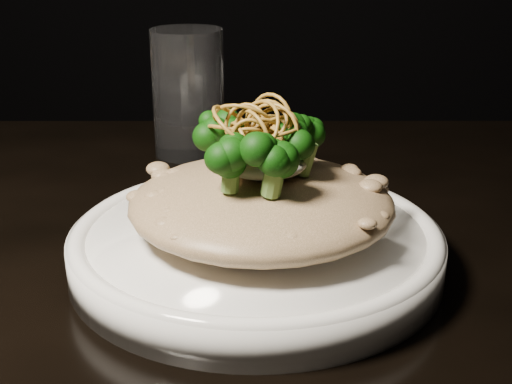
# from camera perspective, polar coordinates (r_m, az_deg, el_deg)

# --- Properties ---
(plate) EXTENTS (0.26, 0.26, 0.03)m
(plate) POSITION_cam_1_polar(r_m,az_deg,el_deg) (0.49, -0.00, -4.53)
(plate) COLOR white
(plate) RESTS_ON table
(risotto) EXTENTS (0.18, 0.18, 0.04)m
(risotto) POSITION_cam_1_polar(r_m,az_deg,el_deg) (0.48, 0.44, -0.89)
(risotto) COLOR brown
(risotto) RESTS_ON plate
(broccoli) EXTENTS (0.11, 0.11, 0.04)m
(broccoli) POSITION_cam_1_polar(r_m,az_deg,el_deg) (0.47, 0.34, 3.49)
(broccoli) COLOR black
(broccoli) RESTS_ON risotto
(cheese) EXTENTS (0.06, 0.06, 0.02)m
(cheese) POSITION_cam_1_polar(r_m,az_deg,el_deg) (0.48, 0.69, 2.37)
(cheese) COLOR white
(cheese) RESTS_ON risotto
(shallots) EXTENTS (0.05, 0.05, 0.03)m
(shallots) POSITION_cam_1_polar(r_m,az_deg,el_deg) (0.47, 0.10, 5.13)
(shallots) COLOR brown
(shallots) RESTS_ON cheese
(drinking_glass) EXTENTS (0.09, 0.09, 0.13)m
(drinking_glass) POSITION_cam_1_polar(r_m,az_deg,el_deg) (0.72, -5.44, 7.89)
(drinking_glass) COLOR silver
(drinking_glass) RESTS_ON table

